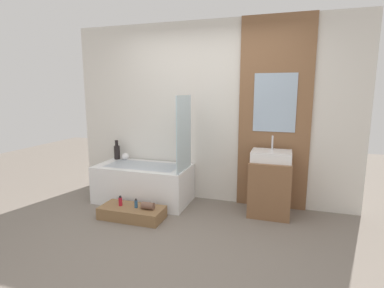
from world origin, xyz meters
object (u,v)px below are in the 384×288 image
object	(u,v)px
bathtub	(144,183)
bottle_soap_primary	(120,201)
wooden_step_bench	(132,213)
vase_tall_dark	(117,151)
vase_round_light	(125,156)
sink	(271,156)
bottle_soap_secondary	(136,204)

from	to	relation	value
bathtub	bottle_soap_primary	distance (m)	0.62
wooden_step_bench	vase_tall_dark	size ratio (longest dim) A/B	2.72
vase_tall_dark	vase_round_light	xyz separation A→B (m)	(0.15, -0.01, -0.07)
wooden_step_bench	bottle_soap_primary	world-z (taller)	bottle_soap_primary
bottle_soap_primary	vase_round_light	bearing A→B (deg)	115.54
sink	bottle_soap_secondary	xyz separation A→B (m)	(-1.61, -0.69, -0.59)
vase_tall_dark	bottle_soap_primary	size ratio (longest dim) A/B	2.34
bottle_soap_primary	wooden_step_bench	bearing A→B (deg)	-0.00
sink	vase_round_light	bearing A→B (deg)	175.78
vase_round_light	bottle_soap_primary	bearing A→B (deg)	-64.46
bottle_soap_secondary	vase_tall_dark	bearing A→B (deg)	132.27
bottle_soap_secondary	vase_round_light	bearing A→B (deg)	126.58
bathtub	vase_tall_dark	xyz separation A→B (m)	(-0.59, 0.26, 0.39)
bathtub	vase_round_light	distance (m)	0.60
sink	vase_tall_dark	bearing A→B (deg)	175.83
vase_round_light	bathtub	bearing A→B (deg)	-29.65
wooden_step_bench	bottle_soap_secondary	bearing A→B (deg)	0.00
bathtub	bottle_soap_secondary	bearing A→B (deg)	-71.80
bathtub	wooden_step_bench	size ratio (longest dim) A/B	1.66
bathtub	vase_tall_dark	distance (m)	0.75
vase_round_light	bottle_soap_secondary	distance (m)	1.14
vase_tall_dark	bottle_soap_secondary	distance (m)	1.26
wooden_step_bench	vase_tall_dark	xyz separation A→B (m)	(-0.73, 0.87, 0.59)
bathtub	sink	distance (m)	1.89
wooden_step_bench	bottle_soap_secondary	world-z (taller)	bottle_soap_secondary
vase_tall_dark	bottle_soap_primary	distance (m)	1.13
vase_round_light	bottle_soap_secondary	world-z (taller)	vase_round_light
bathtub	vase_round_light	world-z (taller)	vase_round_light
vase_tall_dark	sink	bearing A→B (deg)	-4.17
sink	wooden_step_bench	bearing A→B (deg)	-157.44
wooden_step_bench	vase_tall_dark	bearing A→B (deg)	129.95
vase_round_light	wooden_step_bench	bearing A→B (deg)	-56.17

